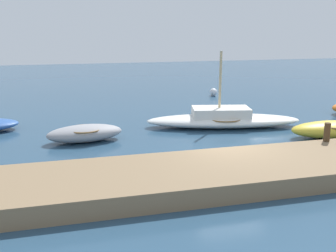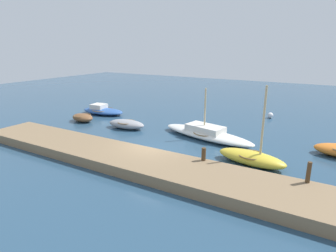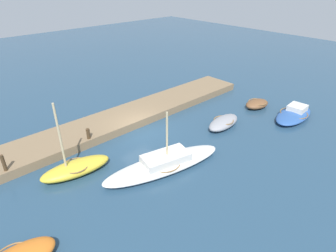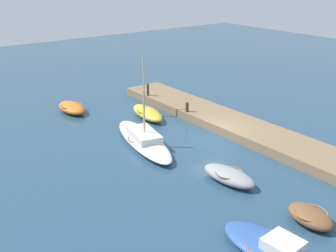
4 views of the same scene
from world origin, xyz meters
The scene contains 7 objects.
ground_plane centered at (0.00, 0.00, 0.00)m, with size 84.00×84.00×0.00m, color navy.
dock_platform centered at (0.00, -2.04, 0.29)m, with size 23.44×3.29×0.59m, color #846B4C.
sailboat_white centered at (1.73, 4.53, 0.39)m, with size 7.72×3.47×3.66m.
rowboat_yellow centered at (5.74, 1.50, 0.41)m, with size 4.10×2.01×4.55m.
rowboat_grey centered at (-4.94, 3.66, 0.37)m, with size 3.30×1.71×0.72m.
mooring_post_west centered at (3.72, -0.65, 0.94)m, with size 0.23×0.23×0.71m, color #47331E.
marker_buoy centered at (4.54, 13.13, 0.27)m, with size 0.54×0.54×0.54m, color silver.
Camera 1 is at (-5.56, -12.75, 4.70)m, focal length 41.83 mm.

